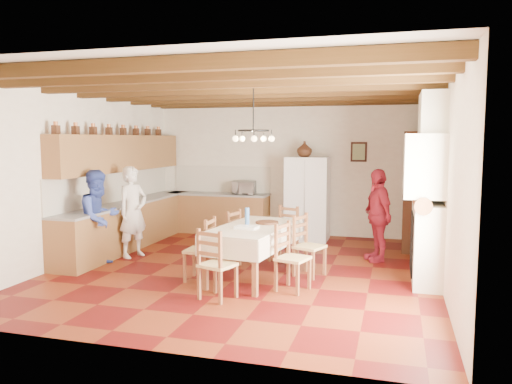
# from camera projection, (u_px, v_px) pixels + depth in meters

# --- Properties ---
(floor) EXTENTS (6.00, 6.50, 0.02)m
(floor) POSITION_uv_depth(u_px,v_px,m) (245.00, 270.00, 8.14)
(floor) COLOR #520C0B
(floor) RESTS_ON ground
(ceiling) EXTENTS (6.00, 6.50, 0.02)m
(ceiling) POSITION_uv_depth(u_px,v_px,m) (245.00, 82.00, 7.82)
(ceiling) COLOR silver
(ceiling) RESTS_ON ground
(wall_back) EXTENTS (6.00, 0.02, 3.00)m
(wall_back) POSITION_uv_depth(u_px,v_px,m) (288.00, 167.00, 11.10)
(wall_back) COLOR beige
(wall_back) RESTS_ON ground
(wall_front) EXTENTS (6.00, 0.02, 3.00)m
(wall_front) POSITION_uv_depth(u_px,v_px,m) (147.00, 204.00, 4.86)
(wall_front) COLOR beige
(wall_front) RESTS_ON ground
(wall_left) EXTENTS (0.02, 6.50, 3.00)m
(wall_left) POSITION_uv_depth(u_px,v_px,m) (82.00, 175.00, 8.79)
(wall_left) COLOR beige
(wall_left) RESTS_ON ground
(wall_right) EXTENTS (0.02, 6.50, 3.00)m
(wall_right) POSITION_uv_depth(u_px,v_px,m) (445.00, 183.00, 7.17)
(wall_right) COLOR beige
(wall_right) RESTS_ON ground
(ceiling_beams) EXTENTS (6.00, 6.30, 0.16)m
(ceiling_beams) POSITION_uv_depth(u_px,v_px,m) (245.00, 89.00, 7.83)
(ceiling_beams) COLOR #38240D
(ceiling_beams) RESTS_ON ground
(lower_cabinets_left) EXTENTS (0.60, 4.30, 0.86)m
(lower_cabinets_left) POSITION_uv_depth(u_px,v_px,m) (130.00, 225.00, 9.83)
(lower_cabinets_left) COLOR brown
(lower_cabinets_left) RESTS_ON ground
(lower_cabinets_back) EXTENTS (2.30, 0.60, 0.86)m
(lower_cabinets_back) POSITION_uv_depth(u_px,v_px,m) (218.00, 214.00, 11.34)
(lower_cabinets_back) COLOR brown
(lower_cabinets_back) RESTS_ON ground
(countertop_left) EXTENTS (0.62, 4.30, 0.04)m
(countertop_left) POSITION_uv_depth(u_px,v_px,m) (129.00, 203.00, 9.78)
(countertop_left) COLOR gray
(countertop_left) RESTS_ON lower_cabinets_left
(countertop_back) EXTENTS (2.34, 0.62, 0.04)m
(countertop_back) POSITION_uv_depth(u_px,v_px,m) (218.00, 194.00, 11.29)
(countertop_back) COLOR gray
(countertop_back) RESTS_ON lower_cabinets_back
(backsplash_left) EXTENTS (0.03, 4.30, 0.60)m
(backsplash_left) POSITION_uv_depth(u_px,v_px,m) (116.00, 186.00, 9.82)
(backsplash_left) COLOR beige
(backsplash_left) RESTS_ON ground
(backsplash_back) EXTENTS (2.30, 0.03, 0.60)m
(backsplash_back) POSITION_uv_depth(u_px,v_px,m) (222.00, 179.00, 11.53)
(backsplash_back) COLOR beige
(backsplash_back) RESTS_ON ground
(upper_cabinets) EXTENTS (0.35, 4.20, 0.70)m
(upper_cabinets) POSITION_uv_depth(u_px,v_px,m) (122.00, 153.00, 9.71)
(upper_cabinets) COLOR brown
(upper_cabinets) RESTS_ON ground
(fireplace) EXTENTS (0.56, 1.60, 2.80)m
(fireplace) POSITION_uv_depth(u_px,v_px,m) (423.00, 188.00, 7.45)
(fireplace) COLOR beige
(fireplace) RESTS_ON ground
(wall_picture) EXTENTS (0.34, 0.03, 0.42)m
(wall_picture) POSITION_uv_depth(u_px,v_px,m) (359.00, 152.00, 10.62)
(wall_picture) COLOR black
(wall_picture) RESTS_ON ground
(refrigerator) EXTENTS (0.88, 0.73, 1.75)m
(refrigerator) POSITION_uv_depth(u_px,v_px,m) (308.00, 199.00, 10.48)
(refrigerator) COLOR white
(refrigerator) RESTS_ON floor
(hutch) EXTENTS (0.60, 1.28, 2.26)m
(hutch) POSITION_uv_depth(u_px,v_px,m) (418.00, 191.00, 9.62)
(hutch) COLOR #3A210F
(hutch) RESTS_ON floor
(dining_table) EXTENTS (1.18, 1.96, 0.81)m
(dining_table) POSITION_uv_depth(u_px,v_px,m) (253.00, 231.00, 7.58)
(dining_table) COLOR white
(dining_table) RESTS_ON floor
(chandelier) EXTENTS (0.47, 0.47, 0.03)m
(chandelier) POSITION_uv_depth(u_px,v_px,m) (253.00, 131.00, 7.42)
(chandelier) COLOR black
(chandelier) RESTS_ON ground
(chair_left_near) EXTENTS (0.40, 0.42, 0.96)m
(chair_left_near) POSITION_uv_depth(u_px,v_px,m) (200.00, 249.00, 7.49)
(chair_left_near) COLOR brown
(chair_left_near) RESTS_ON floor
(chair_left_far) EXTENTS (0.49, 0.51, 0.96)m
(chair_left_far) POSITION_uv_depth(u_px,v_px,m) (225.00, 238.00, 8.30)
(chair_left_far) COLOR brown
(chair_left_far) RESTS_ON floor
(chair_right_near) EXTENTS (0.50, 0.52, 0.96)m
(chair_right_near) POSITION_uv_depth(u_px,v_px,m) (293.00, 257.00, 6.98)
(chair_right_near) COLOR brown
(chair_right_near) RESTS_ON floor
(chair_right_far) EXTENTS (0.52, 0.54, 0.96)m
(chair_right_far) POSITION_uv_depth(u_px,v_px,m) (309.00, 245.00, 7.74)
(chair_right_far) COLOR brown
(chair_right_far) RESTS_ON floor
(chair_end_near) EXTENTS (0.52, 0.51, 0.96)m
(chair_end_near) POSITION_uv_depth(u_px,v_px,m) (218.00, 263.00, 6.62)
(chair_end_near) COLOR brown
(chair_end_near) RESTS_ON floor
(chair_end_far) EXTENTS (0.53, 0.52, 0.96)m
(chair_end_far) POSITION_uv_depth(u_px,v_px,m) (283.00, 234.00, 8.67)
(chair_end_far) COLOR brown
(chair_end_far) RESTS_ON floor
(person_man) EXTENTS (0.59, 0.70, 1.64)m
(person_man) POSITION_uv_depth(u_px,v_px,m) (133.00, 212.00, 8.96)
(person_man) COLOR silver
(person_man) RESTS_ON floor
(person_woman_blue) EXTENTS (0.81, 0.93, 1.62)m
(person_woman_blue) POSITION_uv_depth(u_px,v_px,m) (99.00, 218.00, 8.33)
(person_woman_blue) COLOR #364BAA
(person_woman_blue) RESTS_ON floor
(person_woman_red) EXTENTS (0.75, 1.02, 1.61)m
(person_woman_red) POSITION_uv_depth(u_px,v_px,m) (377.00, 215.00, 8.68)
(person_woman_red) COLOR #A62033
(person_woman_red) RESTS_ON floor
(microwave) EXTENTS (0.57, 0.44, 0.29)m
(microwave) POSITION_uv_depth(u_px,v_px,m) (244.00, 188.00, 11.10)
(microwave) COLOR silver
(microwave) RESTS_ON countertop_back
(fridge_vase) EXTENTS (0.40, 0.40, 0.33)m
(fridge_vase) POSITION_uv_depth(u_px,v_px,m) (304.00, 149.00, 10.39)
(fridge_vase) COLOR #3A210F
(fridge_vase) RESTS_ON refrigerator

